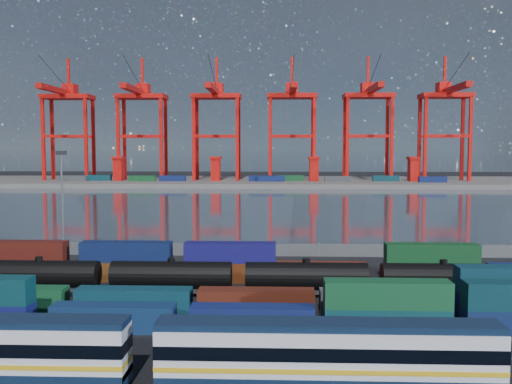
{
  "coord_description": "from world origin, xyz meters",
  "views": [
    {
      "loc": [
        3.45,
        -60.88,
        17.04
      ],
      "look_at": [
        0.0,
        30.0,
        10.0
      ],
      "focal_mm": 40.0,
      "sensor_mm": 36.0,
      "label": 1
    }
  ],
  "objects": [
    {
      "name": "gantry_cranes",
      "position": [
        -7.5,
        203.43,
        36.18
      ],
      "size": [
        197.7,
        43.59,
        59.03
      ],
      "color": "red",
      "rests_on": "ground"
    },
    {
      "name": "container_row_north",
      "position": [
        -4.25,
        10.73,
        1.93
      ],
      "size": [
        140.67,
        2.36,
        5.03
      ],
      "color": "#121159",
      "rests_on": "ground"
    },
    {
      "name": "yard_light_mast",
      "position": [
        -30.0,
        26.0,
        9.3
      ],
      "size": [
        1.6,
        0.4,
        16.6
      ],
      "color": "slate",
      "rests_on": "ground"
    },
    {
      "name": "waterfront_fence",
      "position": [
        -0.0,
        28.0,
        1.0
      ],
      "size": [
        160.12,
        0.12,
        2.2
      ],
      "color": "#595B5E",
      "rests_on": "ground"
    },
    {
      "name": "ground",
      "position": [
        0.0,
        0.0,
        0.0
      ],
      "size": [
        700.0,
        700.0,
        0.0
      ],
      "primitive_type": "plane",
      "color": "black",
      "rests_on": "ground"
    },
    {
      "name": "container_row_mid",
      "position": [
        -7.59,
        -3.52,
        1.72
      ],
      "size": [
        141.1,
        2.42,
        5.17
      ],
      "color": "#484C4E",
      "rests_on": "ground"
    },
    {
      "name": "container_row_south",
      "position": [
        -8.32,
        -9.33,
        2.07
      ],
      "size": [
        139.28,
        2.34,
        4.98
      ],
      "color": "#46484C",
      "rests_on": "ground"
    },
    {
      "name": "quay_containers",
      "position": [
        -11.0,
        195.46,
        3.3
      ],
      "size": [
        172.58,
        10.99,
        2.6
      ],
      "color": "navy",
      "rests_on": "far_quay"
    },
    {
      "name": "harbor_water",
      "position": [
        0.0,
        105.0,
        0.01
      ],
      "size": [
        700.0,
        700.0,
        0.0
      ],
      "primitive_type": "plane",
      "color": "#2F3B44",
      "rests_on": "ground"
    },
    {
      "name": "straddle_carriers",
      "position": [
        -2.5,
        200.0,
        7.82
      ],
      "size": [
        140.0,
        7.0,
        11.1
      ],
      "color": "red",
      "rests_on": "far_quay"
    },
    {
      "name": "far_quay",
      "position": [
        0.0,
        210.0,
        1.0
      ],
      "size": [
        700.0,
        70.0,
        2.0
      ],
      "primitive_type": "cube",
      "color": "#514F4C",
      "rests_on": "ground"
    },
    {
      "name": "tanker_string",
      "position": [
        -16.51,
        3.45,
        2.22
      ],
      "size": [
        122.88,
        3.09,
        4.42
      ],
      "color": "black",
      "rests_on": "ground"
    },
    {
      "name": "distant_mountains",
      "position": [
        63.02,
        1600.0,
        220.29
      ],
      "size": [
        2470.0,
        1100.0,
        520.0
      ],
      "color": "#1E2630",
      "rests_on": "ground"
    }
  ]
}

